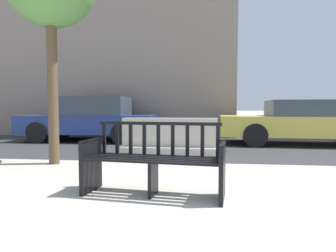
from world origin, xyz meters
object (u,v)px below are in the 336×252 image
car_taxi_near (307,122)px  jersey_barrier_centre (170,141)px  car_sedan_mid (91,119)px  delivery_truck (45,93)px  street_bench (154,163)px

car_taxi_near → jersey_barrier_centre: bearing=-143.6°
car_sedan_mid → delivery_truck: (-3.22, 2.99, 0.99)m
delivery_truck → street_bench: bearing=-54.3°
street_bench → delivery_truck: delivery_truck is taller
street_bench → car_sedan_mid: 6.37m
street_bench → car_sedan_mid: bearing=117.8°
jersey_barrier_centre → car_taxi_near: 4.55m
car_sedan_mid → delivery_truck: size_ratio=0.61×
car_taxi_near → delivery_truck: delivery_truck is taller
street_bench → car_taxi_near: size_ratio=0.36×
street_bench → car_sedan_mid: (-2.97, 5.63, 0.30)m
car_taxi_near → street_bench: bearing=-123.0°
jersey_barrier_centre → delivery_truck: 8.55m
street_bench → car_sedan_mid: car_sedan_mid is taller
street_bench → delivery_truck: (-6.19, 8.62, 1.29)m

